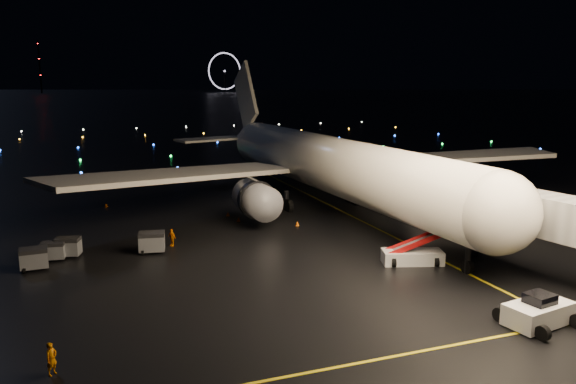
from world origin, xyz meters
The scene contains 19 objects.
ground centered at (0.00, 300.00, 0.00)m, with size 2000.00×2000.00×0.00m, color black.
lane_centre centered at (12.00, 15.00, 0.01)m, with size 0.25×80.00×0.02m, color gold.
lane_cross centered at (-5.00, -10.00, 0.01)m, with size 60.00×0.25×0.02m, color gold.
airliner centered at (10.51, 27.40, 8.98)m, with size 63.42×60.25×17.97m, color white, non-canonical shape.
pushback_tug centered at (10.01, -9.49, 1.02)m, with size 4.29×2.25×2.04m, color silver.
belt_loader centered at (9.28, 3.54, 1.75)m, with size 7.22×1.97×3.50m, color silver, non-canonical shape.
crew_a centered at (-17.98, -5.62, 0.88)m, with size 0.64×0.42×1.76m, color orange.
crew_c centered at (-8.67, 15.49, 0.81)m, with size 0.94×0.39×1.61m, color orange.
safety_cone_0 centered at (4.76, 18.37, 0.24)m, with size 0.43×0.43×0.48m, color #FB6704.
safety_cone_1 centered at (-0.99, 25.06, 0.24)m, with size 0.42×0.42×0.48m, color #FB6704.
safety_cone_2 centered at (-0.55, 22.16, 0.23)m, with size 0.40×0.40×0.45m, color #FB6704.
safety_cone_3 centered at (-13.63, 34.42, 0.26)m, with size 0.46×0.46×0.53m, color #FB6704.
ferris_wheel centered at (170.00, 720.00, 26.00)m, with size 50.00×4.00×52.00m, color black, non-canonical shape.
radio_mast centered at (-60.00, 740.00, 32.00)m, with size 1.80×1.80×64.00m, color black.
taxiway_lights centered at (0.00, 106.00, 0.18)m, with size 164.00×92.00×0.36m, color black, non-canonical shape.
baggage_cart_0 centered at (-10.63, 13.98, 0.93)m, with size 2.19×1.53×1.86m, color slate.
baggage_cart_1 centered at (-18.68, 14.71, 0.79)m, with size 1.86×1.30×1.58m, color slate.
baggage_cart_2 centered at (-20.03, 12.59, 0.89)m, with size 2.09×1.46×1.78m, color slate.
baggage_cart_3 centered at (-17.53, 15.28, 0.84)m, with size 1.99×1.39×1.69m, color slate.
Camera 1 is at (-15.71, -34.68, 14.85)m, focal length 35.00 mm.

